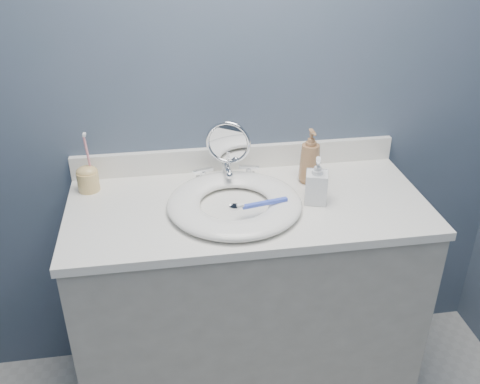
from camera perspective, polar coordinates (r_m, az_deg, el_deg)
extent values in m
cube|color=#445466|center=(1.94, -0.49, 11.20)|extent=(2.20, 0.02, 2.40)
cube|color=#ACA89D|center=(2.09, 0.74, -11.98)|extent=(1.20, 0.55, 0.85)
cube|color=white|center=(1.83, 0.83, -1.53)|extent=(1.22, 0.57, 0.03)
cube|color=white|center=(2.03, -0.41, 3.69)|extent=(1.22, 0.02, 0.09)
cylinder|color=silver|center=(1.78, -0.59, -1.62)|extent=(0.04, 0.04, 0.01)
cube|color=silver|center=(1.97, -1.48, 1.53)|extent=(0.22, 0.05, 0.01)
cylinder|color=silver|center=(1.95, -1.50, 2.29)|extent=(0.03, 0.03, 0.06)
cylinder|color=silver|center=(1.90, -1.33, 2.41)|extent=(0.02, 0.09, 0.02)
sphere|color=silver|center=(1.86, -1.14, 1.79)|extent=(0.03, 0.03, 0.03)
cylinder|color=silver|center=(1.95, -3.97, 1.77)|extent=(0.02, 0.02, 0.03)
cube|color=silver|center=(1.94, -3.99, 2.32)|extent=(0.08, 0.03, 0.01)
cylinder|color=silver|center=(1.97, 0.96, 2.12)|extent=(0.02, 0.02, 0.03)
cube|color=silver|center=(1.96, 0.97, 2.67)|extent=(0.08, 0.03, 0.01)
cylinder|color=silver|center=(1.94, -1.22, 1.20)|extent=(0.09, 0.09, 0.01)
cylinder|color=silver|center=(1.92, -1.24, 2.77)|extent=(0.01, 0.01, 0.12)
torus|color=silver|center=(1.88, -1.27, 5.28)|extent=(0.16, 0.06, 0.16)
cylinder|color=white|center=(1.88, -1.27, 5.28)|extent=(0.13, 0.05, 0.13)
imported|color=#9E6F47|center=(1.92, 7.49, 3.79)|extent=(0.08, 0.08, 0.20)
imported|color=white|center=(1.80, 8.19, 1.23)|extent=(0.09, 0.09, 0.16)
cylinder|color=#E3BD71|center=(1.95, -15.88, 1.12)|extent=(0.08, 0.08, 0.07)
ellipsoid|color=#E3BD71|center=(1.94, -16.02, 2.05)|extent=(0.08, 0.06, 0.05)
cylinder|color=pink|center=(1.91, -15.95, 3.86)|extent=(0.02, 0.02, 0.14)
cube|color=white|center=(1.87, -16.28, 5.89)|extent=(0.01, 0.02, 0.01)
cube|color=blue|center=(1.73, 2.69, -1.21)|extent=(0.15, 0.05, 0.01)
cube|color=white|center=(1.70, 0.05, -1.46)|extent=(0.02, 0.02, 0.01)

